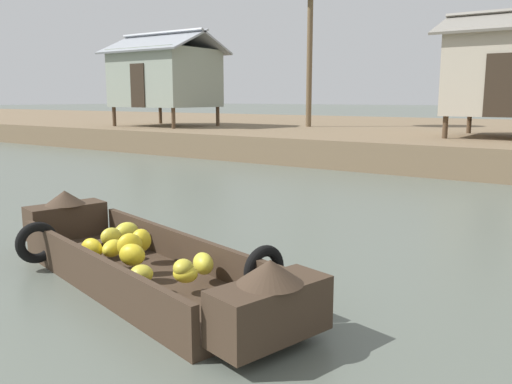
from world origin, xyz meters
TOP-DOWN VIEW (x-y plane):
  - ground_plane at (0.00, 10.00)m, footprint 300.00×300.00m
  - riverbank_strip at (0.00, 25.64)m, footprint 160.00×20.00m
  - banana_boat at (-0.09, 5.62)m, footprint 4.92×2.23m
  - stilt_house_left at (-12.64, 19.01)m, footprint 4.67×3.76m
  - stilt_house_mid_left at (1.22, 19.97)m, footprint 4.10×3.91m

SIDE VIEW (x-z plane):
  - ground_plane at x=0.00m, z-range 0.00..0.00m
  - banana_boat at x=-0.09m, z-range -0.13..0.67m
  - riverbank_strip at x=0.00m, z-range 0.00..0.86m
  - stilt_house_mid_left at x=1.22m, z-range 0.94..4.85m
  - stilt_house_left at x=-12.64m, z-range 0.97..5.03m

